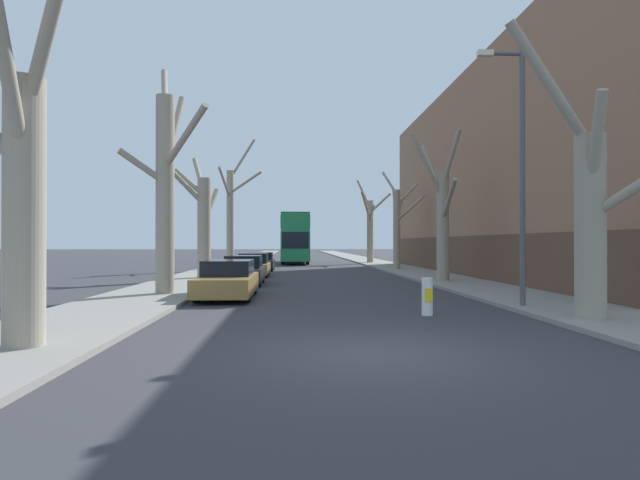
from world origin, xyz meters
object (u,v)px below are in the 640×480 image
street_tree_left_0 (22,187)px  traffic_bollard (427,297)px  street_tree_left_2 (203,221)px  parked_car_2 (254,265)px  street_tree_right_0 (593,209)px  parked_car_0 (228,280)px  double_decker_bus (295,236)px  parked_car_1 (244,271)px  street_tree_left_3 (231,214)px  street_tree_left_1 (166,185)px  lamp_post (519,163)px  street_tree_right_2 (398,224)px  street_tree_right_3 (370,226)px  street_tree_right_1 (442,216)px  parked_car_3 (261,262)px

street_tree_left_0 → traffic_bollard: bearing=26.8°
street_tree_left_2 → parked_car_2: size_ratio=1.62×
street_tree_right_0 → parked_car_0: street_tree_right_0 is taller
double_decker_bus → parked_car_1: 24.62m
street_tree_left_3 → double_decker_bus: bearing=68.3°
street_tree_left_1 → lamp_post: (11.13, -4.11, 0.23)m
street_tree_left_1 → street_tree_left_3: 17.82m
double_decker_bus → parked_car_2: (-2.48, -18.62, -1.97)m
parked_car_1 → traffic_bollard: parked_car_1 is taller
street_tree_left_0 → street_tree_right_2: (12.07, 25.87, 0.41)m
street_tree_left_2 → parked_car_1: size_ratio=1.64×
street_tree_left_2 → street_tree_right_2: 14.65m
street_tree_right_3 → double_decker_bus: street_tree_right_3 is taller
street_tree_right_1 → parked_car_1: street_tree_right_1 is taller
street_tree_left_0 → lamp_post: 12.47m
street_tree_right_0 → parked_car_3: size_ratio=1.77×
street_tree_left_1 → street_tree_right_2: 20.43m
street_tree_left_1 → lamp_post: street_tree_left_1 is taller
street_tree_left_3 → street_tree_right_0: 27.13m
street_tree_left_3 → street_tree_right_1: street_tree_left_3 is taller
street_tree_right_3 → parked_car_3: 15.10m
street_tree_left_2 → street_tree_right_3: 23.37m
street_tree_right_0 → parked_car_3: 25.64m
street_tree_right_0 → double_decker_bus: street_tree_right_0 is taller
street_tree_left_3 → street_tree_right_3: size_ratio=1.21×
street_tree_left_1 → traffic_bollard: bearing=-32.2°
street_tree_right_3 → lamp_post: 32.51m
street_tree_right_0 → street_tree_right_1: bearing=89.6°
street_tree_right_0 → street_tree_right_2: bearing=89.5°
street_tree_left_3 → street_tree_right_1: 16.88m
street_tree_left_0 → street_tree_left_1: 9.37m
street_tree_left_1 → parked_car_1: 6.48m
parked_car_0 → street_tree_left_3: bearing=96.7°
parked_car_1 → parked_car_3: size_ratio=1.01×
street_tree_left_2 → traffic_bollard: (8.33, -13.47, -2.57)m
double_decker_bus → street_tree_right_1: bearing=-73.5°
parked_car_1 → traffic_bollard: size_ratio=4.06×
street_tree_left_1 → parked_car_2: (2.30, 10.83, -3.38)m
street_tree_left_0 → parked_car_1: size_ratio=1.74×
street_tree_left_3 → traffic_bollard: size_ratio=9.58×
street_tree_left_1 → double_decker_bus: street_tree_left_1 is taller
street_tree_left_3 → traffic_bollard: (8.01, -22.95, -3.52)m
street_tree_right_0 → parked_car_2: (-9.46, 17.50, -2.10)m
street_tree_left_1 → parked_car_3: (2.30, 17.06, -3.40)m
street_tree_right_1 → parked_car_0: street_tree_right_1 is taller
parked_car_3 → double_decker_bus: bearing=78.7°
double_decker_bus → lamp_post: bearing=-79.3°
street_tree_right_1 → street_tree_right_3: size_ratio=0.92×
traffic_bollard → street_tree_right_2: bearing=80.1°
street_tree_right_1 → street_tree_left_1: bearing=-154.4°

